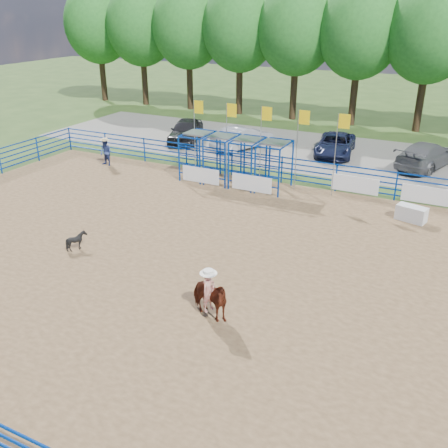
{
  "coord_description": "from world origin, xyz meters",
  "views": [
    {
      "loc": [
        8.79,
        -14.6,
        9.04
      ],
      "look_at": [
        0.99,
        1.0,
        1.3
      ],
      "focal_mm": 40.0,
      "sensor_mm": 36.0,
      "label": 1
    }
  ],
  "objects_px": {
    "car_b": "(242,138)",
    "car_c": "(335,145)",
    "spectator_cowboy": "(106,152)",
    "calf": "(77,241)",
    "car_a": "(186,131)",
    "announcer_table": "(411,214)",
    "car_d": "(426,155)",
    "horse_and_rider": "(209,295)"
  },
  "relations": [
    {
      "from": "announcer_table",
      "to": "spectator_cowboy",
      "type": "bearing_deg",
      "value": 178.15
    },
    {
      "from": "announcer_table",
      "to": "car_a",
      "type": "height_order",
      "value": "car_a"
    },
    {
      "from": "spectator_cowboy",
      "to": "horse_and_rider",
      "type": "bearing_deg",
      "value": -40.91
    },
    {
      "from": "car_b",
      "to": "car_c",
      "type": "relative_size",
      "value": 0.94
    },
    {
      "from": "spectator_cowboy",
      "to": "car_a",
      "type": "distance_m",
      "value": 7.21
    },
    {
      "from": "horse_and_rider",
      "to": "car_c",
      "type": "distance_m",
      "value": 19.91
    },
    {
      "from": "horse_and_rider",
      "to": "car_a",
      "type": "relative_size",
      "value": 0.5
    },
    {
      "from": "car_b",
      "to": "car_c",
      "type": "distance_m",
      "value": 6.14
    },
    {
      "from": "horse_and_rider",
      "to": "car_c",
      "type": "relative_size",
      "value": 0.49
    },
    {
      "from": "car_b",
      "to": "car_d",
      "type": "bearing_deg",
      "value": -151.73
    },
    {
      "from": "announcer_table",
      "to": "car_b",
      "type": "bearing_deg",
      "value": 147.0
    },
    {
      "from": "car_a",
      "to": "calf",
      "type": "bearing_deg",
      "value": -91.22
    },
    {
      "from": "spectator_cowboy",
      "to": "car_c",
      "type": "height_order",
      "value": "spectator_cowboy"
    },
    {
      "from": "announcer_table",
      "to": "calf",
      "type": "distance_m",
      "value": 14.59
    },
    {
      "from": "car_a",
      "to": "car_c",
      "type": "height_order",
      "value": "car_a"
    },
    {
      "from": "car_c",
      "to": "spectator_cowboy",
      "type": "bearing_deg",
      "value": -151.8
    },
    {
      "from": "spectator_cowboy",
      "to": "car_d",
      "type": "xyz_separation_m",
      "value": [
        17.31,
        8.23,
        -0.09
      ]
    },
    {
      "from": "horse_and_rider",
      "to": "car_a",
      "type": "xyz_separation_m",
      "value": [
        -11.69,
        18.41,
        -0.04
      ]
    },
    {
      "from": "horse_and_rider",
      "to": "car_d",
      "type": "xyz_separation_m",
      "value": [
        4.21,
        19.58,
        -0.07
      ]
    },
    {
      "from": "announcer_table",
      "to": "calf",
      "type": "xyz_separation_m",
      "value": [
        -11.5,
        -8.98,
        0.04
      ]
    },
    {
      "from": "horse_and_rider",
      "to": "car_d",
      "type": "distance_m",
      "value": 20.03
    },
    {
      "from": "spectator_cowboy",
      "to": "car_a",
      "type": "xyz_separation_m",
      "value": [
        1.4,
        7.07,
        -0.05
      ]
    },
    {
      "from": "car_a",
      "to": "car_b",
      "type": "xyz_separation_m",
      "value": [
        4.34,
        0.11,
        -0.05
      ]
    },
    {
      "from": "car_d",
      "to": "horse_and_rider",
      "type": "bearing_deg",
      "value": 95.31
    },
    {
      "from": "car_c",
      "to": "announcer_table",
      "type": "bearing_deg",
      "value": -64.6
    },
    {
      "from": "calf",
      "to": "spectator_cowboy",
      "type": "distance_m",
      "value": 11.38
    },
    {
      "from": "announcer_table",
      "to": "calf",
      "type": "relative_size",
      "value": 1.69
    },
    {
      "from": "spectator_cowboy",
      "to": "announcer_table",
      "type": "bearing_deg",
      "value": -1.85
    },
    {
      "from": "car_b",
      "to": "car_d",
      "type": "xyz_separation_m",
      "value": [
        11.57,
        1.05,
        0.01
      ]
    },
    {
      "from": "spectator_cowboy",
      "to": "car_d",
      "type": "relative_size",
      "value": 0.32
    },
    {
      "from": "car_a",
      "to": "car_b",
      "type": "distance_m",
      "value": 4.35
    },
    {
      "from": "announcer_table",
      "to": "horse_and_rider",
      "type": "xyz_separation_m",
      "value": [
        -4.59,
        -10.77,
        0.47
      ]
    },
    {
      "from": "announcer_table",
      "to": "car_d",
      "type": "relative_size",
      "value": 0.25
    },
    {
      "from": "car_a",
      "to": "car_d",
      "type": "relative_size",
      "value": 0.89
    },
    {
      "from": "car_b",
      "to": "spectator_cowboy",
      "type": "bearing_deg",
      "value": 74.44
    },
    {
      "from": "spectator_cowboy",
      "to": "calf",
      "type": "bearing_deg",
      "value": -57.1
    },
    {
      "from": "calf",
      "to": "car_d",
      "type": "height_order",
      "value": "car_d"
    },
    {
      "from": "horse_and_rider",
      "to": "car_a",
      "type": "height_order",
      "value": "horse_and_rider"
    },
    {
      "from": "announcer_table",
      "to": "spectator_cowboy",
      "type": "distance_m",
      "value": 17.69
    },
    {
      "from": "car_a",
      "to": "car_c",
      "type": "bearing_deg",
      "value": -9.27
    },
    {
      "from": "car_d",
      "to": "car_a",
      "type": "bearing_deg",
      "value": 21.65
    },
    {
      "from": "announcer_table",
      "to": "horse_and_rider",
      "type": "height_order",
      "value": "horse_and_rider"
    }
  ]
}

